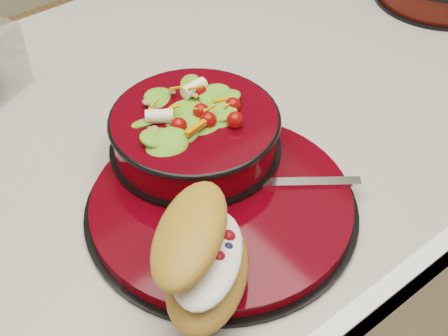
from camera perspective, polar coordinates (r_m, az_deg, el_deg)
island_counter at (r=1.24m, az=3.70°, el=-8.20°), size 1.24×0.74×0.90m
dinner_plate at (r=0.71m, az=-0.14°, el=-3.33°), size 0.31×0.31×0.02m
salad_bowl at (r=0.74m, az=-2.69°, el=3.74°), size 0.21×0.21×0.09m
croissant at (r=0.59m, az=-1.87°, el=-8.04°), size 0.16×0.16×0.08m
fork at (r=0.72m, az=4.99°, el=-1.34°), size 0.15×0.12×0.00m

